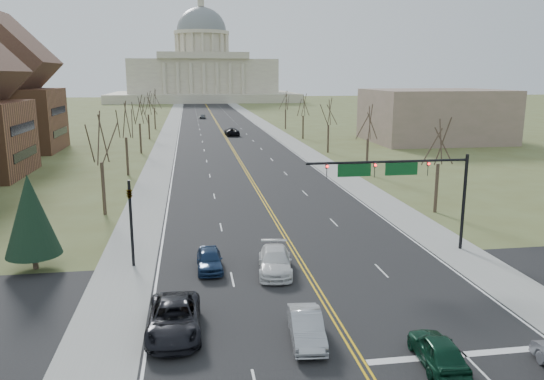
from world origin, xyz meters
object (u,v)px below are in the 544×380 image
object	(u,v)px
car_sb_inner_lead	(306,327)
car_far_sb	(203,116)
car_far_nb	(232,132)
car_sb_outer_lead	(174,319)
signal_mast	(400,176)
car_sb_outer_second	(209,259)
signal_left	(131,214)
car_sb_inner_second	(275,261)
car_nb_inner_lead	(438,350)

from	to	relation	value
car_sb_inner_lead	car_far_sb	size ratio (longest dim) A/B	1.09
car_sb_inner_lead	car_far_nb	bearing A→B (deg)	92.90
car_sb_outer_lead	car_far_nb	size ratio (longest dim) A/B	0.97
signal_mast	car_sb_outer_second	xyz separation A→B (m)	(-13.81, -1.51, -5.04)
car_far_nb	signal_mast	bearing A→B (deg)	91.55
signal_left	car_far_sb	size ratio (longest dim) A/B	1.49
car_sb_inner_second	car_far_sb	distance (m)	126.79
car_nb_inner_lead	car_sb_outer_lead	xyz separation A→B (m)	(-11.80, 4.88, 0.08)
signal_mast	car_far_sb	bearing A→B (deg)	95.01
car_sb_outer_lead	car_sb_outer_second	size ratio (longest dim) A/B	1.38
car_far_nb	car_sb_outer_second	bearing A→B (deg)	81.59
car_sb_outer_lead	car_sb_inner_second	size ratio (longest dim) A/B	1.10
car_sb_inner_second	car_far_nb	distance (m)	81.14
car_sb_inner_lead	car_sb_outer_lead	world-z (taller)	car_sb_outer_lead
car_sb_inner_second	car_sb_outer_second	world-z (taller)	car_sb_inner_second
car_sb_inner_lead	car_far_nb	distance (m)	90.56
car_sb_outer_lead	car_sb_inner_second	xyz separation A→B (m)	(6.40, 7.63, -0.04)
car_far_nb	car_far_sb	distance (m)	46.00
signal_mast	car_nb_inner_lead	xyz separation A→B (m)	(-4.13, -15.16, -5.03)
signal_mast	car_sb_outer_second	size ratio (longest dim) A/B	2.90
car_sb_outer_second	car_far_sb	bearing A→B (deg)	88.28
signal_mast	car_nb_inner_lead	distance (m)	16.50
signal_left	car_sb_inner_lead	bearing A→B (deg)	-51.96
car_sb_outer_second	signal_left	bearing A→B (deg)	163.24
signal_left	car_sb_inner_second	size ratio (longest dim) A/B	1.14
car_sb_outer_second	car_far_nb	world-z (taller)	car_far_nb
signal_mast	car_sb_outer_lead	xyz separation A→B (m)	(-15.93, -10.28, -4.95)
signal_mast	car_nb_inner_lead	bearing A→B (deg)	-105.25
signal_mast	signal_left	distance (m)	19.06
car_far_sb	car_far_nb	bearing A→B (deg)	-77.45
car_far_nb	car_far_sb	xyz separation A→B (m)	(-5.02, 45.72, -0.14)
car_sb_inner_lead	car_sb_outer_second	size ratio (longest dim) A/B	1.05
signal_mast	car_sb_outer_second	bearing A→B (deg)	-173.77
car_sb_outer_second	signal_mast	bearing A→B (deg)	5.84
signal_mast	car_far_sb	distance (m)	124.71
signal_mast	car_sb_inner_lead	size ratio (longest dim) A/B	2.75
signal_mast	car_sb_inner_second	xyz separation A→B (m)	(-9.53, -2.66, -4.99)
car_sb_inner_lead	car_far_sb	xyz separation A→B (m)	(-1.39, 136.21, -0.04)
car_sb_outer_lead	car_sb_outer_second	world-z (taller)	car_sb_outer_lead
signal_mast	signal_left	world-z (taller)	signal_mast
car_sb_inner_lead	signal_mast	bearing A→B (deg)	57.02
car_sb_outer_lead	car_far_nb	world-z (taller)	car_far_nb
car_sb_inner_lead	car_far_sb	distance (m)	136.21
car_sb_outer_second	car_sb_outer_lead	bearing A→B (deg)	-103.98
signal_left	signal_mast	bearing A→B (deg)	-0.00
car_sb_inner_lead	car_far_nb	xyz separation A→B (m)	(3.62, 90.48, 0.10)
signal_left	car_sb_outer_lead	world-z (taller)	signal_left
signal_mast	car_sb_outer_second	world-z (taller)	signal_mast
car_nb_inner_lead	car_far_sb	xyz separation A→B (m)	(-6.76, 139.29, -0.03)
signal_mast	car_sb_outer_lead	distance (m)	19.60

